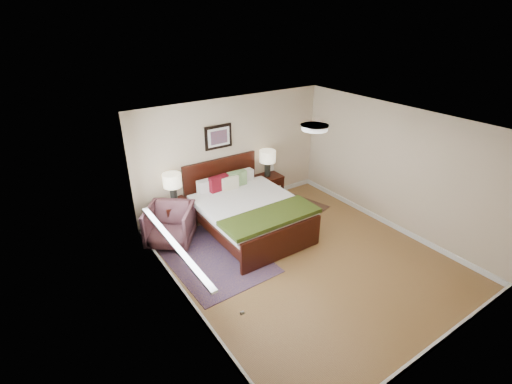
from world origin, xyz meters
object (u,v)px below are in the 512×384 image
Objects in this scene: lamp_right at (268,158)px; armchair at (170,225)px; bed at (248,207)px; nightstand_right at (268,186)px; nightstand_left at (176,208)px; rug_persian at (214,256)px; lamp_left at (172,183)px.

lamp_right reaches higher than armchair.
bed is 1.43m from nightstand_right.
nightstand_left is 0.28× the size of rug_persian.
rug_persian is (-1.00, -0.38, -0.56)m from bed.
lamp_right is at bearing 0.00° from lamp_left.
nightstand_left is 2.29m from nightstand_right.
nightstand_right is 0.29× the size of rug_persian.
armchair is (-0.28, -0.40, -0.67)m from lamp_left.
lamp_right is at bearing 0.54° from nightstand_left.
lamp_left is (-2.28, 0.01, 0.68)m from nightstand_right.
nightstand_left is 1.02× the size of lamp_left.
lamp_left is 1.00× the size of lamp_right.
nightstand_right reaches higher than rug_persian.
armchair is at bearing 115.69° from rug_persian.
armchair is (-2.57, -0.40, -0.68)m from lamp_right.
lamp_right reaches higher than lamp_left.
lamp_left is 1.66m from rug_persian.
rug_persian is (0.17, -1.27, -1.05)m from lamp_left.
nightstand_left is 2.36m from lamp_right.
bed is at bearing -141.50° from lamp_right.
nightstand_left is 1.35m from rug_persian.
lamp_left is (0.00, 0.02, 0.56)m from nightstand_left.
nightstand_right is 2.60m from armchair.
lamp_right is 2.69m from armchair.
nightstand_right is at bearing 46.62° from armchair.
nightstand_right is at bearing -90.00° from lamp_right.
bed is 3.73× the size of lamp_right.
lamp_left is 0.71× the size of armchair.
armchair is (-2.57, -0.39, 0.01)m from nightstand_right.
armchair is at bearing -125.45° from lamp_left.
armchair is 0.39× the size of rug_persian.
lamp_right is (-0.00, 0.01, 0.69)m from nightstand_right.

